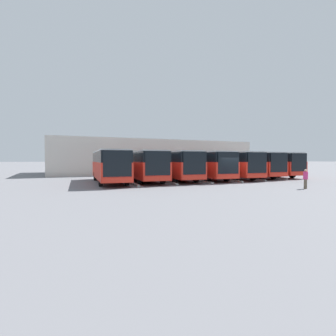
{
  "coord_description": "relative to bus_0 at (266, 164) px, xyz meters",
  "views": [
    {
      "loc": [
        16.06,
        21.04,
        2.31
      ],
      "look_at": [
        4.14,
        -5.72,
        1.38
      ],
      "focal_mm": 28.0,
      "sensor_mm": 36.0,
      "label": 1
    }
  ],
  "objects": [
    {
      "name": "bus_5",
      "position": [
        17.99,
        0.64,
        0.0
      ],
      "size": [
        3.54,
        11.66,
        3.19
      ],
      "rotation": [
        0.0,
        0.0,
        -0.08
      ],
      "color": "red",
      "rests_on": "ground_plane"
    },
    {
      "name": "bus_1",
      "position": [
        3.6,
        0.41,
        0.0
      ],
      "size": [
        3.54,
        11.66,
        3.19
      ],
      "rotation": [
        0.0,
        0.0,
        -0.08
      ],
      "color": "red",
      "rests_on": "ground_plane"
    },
    {
      "name": "bus_2",
      "position": [
        7.19,
        0.96,
        0.0
      ],
      "size": [
        3.54,
        11.66,
        3.19
      ],
      "rotation": [
        0.0,
        0.0,
        -0.08
      ],
      "color": "red",
      "rests_on": "ground_plane"
    },
    {
      "name": "curb_divider_3",
      "position": [
        12.59,
        2.66,
        -1.71
      ],
      "size": [
        0.87,
        7.48,
        0.15
      ],
      "primitive_type": "cube",
      "rotation": [
        0.0,
        0.0,
        -0.08
      ],
      "color": "#9E9E99",
      "rests_on": "ground_plane"
    },
    {
      "name": "curb_divider_0",
      "position": [
        1.8,
        1.7,
        -1.71
      ],
      "size": [
        0.87,
        7.48,
        0.15
      ],
      "primitive_type": "cube",
      "rotation": [
        0.0,
        0.0,
        -0.08
      ],
      "color": "#9E9E99",
      "rests_on": "ground_plane"
    },
    {
      "name": "bus_0",
      "position": [
        0.0,
        0.0,
        0.0
      ],
      "size": [
        3.54,
        11.66,
        3.19
      ],
      "rotation": [
        0.0,
        0.0,
        -0.08
      ],
      "color": "red",
      "rests_on": "ground_plane"
    },
    {
      "name": "curb_divider_1",
      "position": [
        5.39,
        2.11,
        -1.71
      ],
      "size": [
        0.87,
        7.48,
        0.15
      ],
      "primitive_type": "cube",
      "rotation": [
        0.0,
        0.0,
        -0.08
      ],
      "color": "#9E9E99",
      "rests_on": "ground_plane"
    },
    {
      "name": "bus_4",
      "position": [
        14.39,
        0.72,
        0.0
      ],
      "size": [
        3.54,
        11.66,
        3.19
      ],
      "rotation": [
        0.0,
        0.0,
        -0.08
      ],
      "color": "red",
      "rests_on": "ground_plane"
    },
    {
      "name": "curb_divider_2",
      "position": [
        8.99,
        2.66,
        -1.71
      ],
      "size": [
        0.87,
        7.48,
        0.15
      ],
      "primitive_type": "cube",
      "rotation": [
        0.0,
        0.0,
        -0.08
      ],
      "color": "#9E9E99",
      "rests_on": "ground_plane"
    },
    {
      "name": "curb_divider_5",
      "position": [
        19.78,
        2.34,
        -1.71
      ],
      "size": [
        0.87,
        7.48,
        0.15
      ],
      "primitive_type": "cube",
      "rotation": [
        0.0,
        0.0,
        -0.08
      ],
      "color": "#9E9E99",
      "rests_on": "ground_plane"
    },
    {
      "name": "bus_3",
      "position": [
        10.79,
        0.96,
        0.0
      ],
      "size": [
        3.54,
        11.66,
        3.19
      ],
      "rotation": [
        0.0,
        0.0,
        -0.08
      ],
      "color": "red",
      "rests_on": "ground_plane"
    },
    {
      "name": "bus_6",
      "position": [
        21.58,
        1.0,
        0.0
      ],
      "size": [
        3.54,
        11.66,
        3.19
      ],
      "rotation": [
        0.0,
        0.0,
        -0.08
      ],
      "color": "red",
      "rests_on": "ground_plane"
    },
    {
      "name": "pedestrian",
      "position": [
        8.52,
        12.88,
        -0.94
      ],
      "size": [
        0.45,
        0.45,
        1.57
      ],
      "rotation": [
        0.0,
        0.0,
        0.36
      ],
      "color": "brown",
      "rests_on": "ground_plane"
    },
    {
      "name": "station_building",
      "position": [
        10.79,
        -16.78,
        1.0
      ],
      "size": [
        33.71,
        16.16,
        5.52
      ],
      "color": "beige",
      "rests_on": "ground_plane"
    },
    {
      "name": "ground_plane",
      "position": [
        10.79,
        6.27,
        -1.79
      ],
      "size": [
        600.0,
        600.0,
        0.0
      ],
      "primitive_type": "plane",
      "color": "slate"
    },
    {
      "name": "curb_divider_4",
      "position": [
        16.19,
        2.42,
        -1.71
      ],
      "size": [
        0.87,
        7.48,
        0.15
      ],
      "primitive_type": "cube",
      "rotation": [
        0.0,
        0.0,
        -0.08
      ],
      "color": "#9E9E99",
      "rests_on": "ground_plane"
    }
  ]
}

